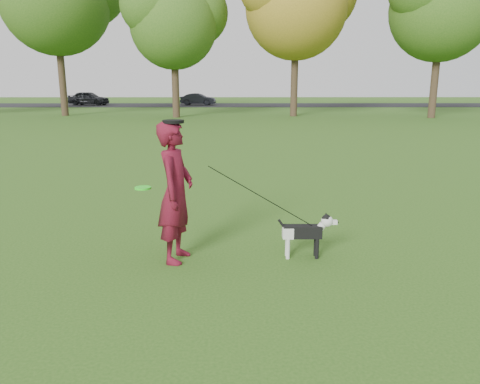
{
  "coord_description": "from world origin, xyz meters",
  "views": [
    {
      "loc": [
        0.06,
        -6.29,
        2.57
      ],
      "look_at": [
        0.1,
        0.34,
        0.95
      ],
      "focal_mm": 35.0,
      "sensor_mm": 36.0,
      "label": 1
    }
  ],
  "objects_px": {
    "car_left": "(89,98)",
    "man": "(176,192)",
    "dog": "(307,231)",
    "car_mid": "(198,99)"
  },
  "relations": [
    {
      "from": "car_left",
      "to": "man",
      "type": "bearing_deg",
      "value": -152.79
    },
    {
      "from": "man",
      "to": "dog",
      "type": "height_order",
      "value": "man"
    },
    {
      "from": "dog",
      "to": "car_mid",
      "type": "bearing_deg",
      "value": 96.83
    },
    {
      "from": "car_left",
      "to": "car_mid",
      "type": "xyz_separation_m",
      "value": [
        10.62,
        0.0,
        -0.1
      ]
    },
    {
      "from": "dog",
      "to": "car_left",
      "type": "xyz_separation_m",
      "value": [
        -15.39,
        39.83,
        0.27
      ]
    },
    {
      "from": "man",
      "to": "car_mid",
      "type": "height_order",
      "value": "man"
    },
    {
      "from": "man",
      "to": "car_mid",
      "type": "xyz_separation_m",
      "value": [
        -2.89,
        39.9,
        -0.43
      ]
    },
    {
      "from": "man",
      "to": "car_left",
      "type": "bearing_deg",
      "value": 28.97
    },
    {
      "from": "car_mid",
      "to": "car_left",
      "type": "bearing_deg",
      "value": 98.32
    },
    {
      "from": "man",
      "to": "car_mid",
      "type": "bearing_deg",
      "value": 14.41
    }
  ]
}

